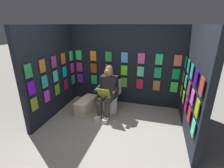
{
  "coord_description": "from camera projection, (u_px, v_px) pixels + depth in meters",
  "views": [
    {
      "loc": [
        -0.82,
        2.16,
        2.1
      ],
      "look_at": [
        0.09,
        -1.07,
        0.85
      ],
      "focal_mm": 26.09,
      "sensor_mm": 36.0,
      "label": 1
    }
  ],
  "objects": [
    {
      "name": "ground_plane",
      "position": [
        101.0,
        149.0,
        2.89
      ],
      "size": [
        30.0,
        30.0,
        0.0
      ],
      "primitive_type": "plane",
      "color": "gray"
    },
    {
      "name": "display_wall_back",
      "position": [
        125.0,
        66.0,
        4.32
      ],
      "size": [
        3.05,
        0.14,
        2.09
      ],
      "color": "black",
      "rests_on": "ground"
    },
    {
      "name": "display_wall_left",
      "position": [
        194.0,
        84.0,
        3.02
      ],
      "size": [
        0.14,
        1.94,
        2.09
      ],
      "color": "black",
      "rests_on": "ground"
    },
    {
      "name": "display_wall_right",
      "position": [
        52.0,
        72.0,
        3.79
      ],
      "size": [
        0.14,
        1.94,
        2.09
      ],
      "color": "black",
      "rests_on": "ground"
    },
    {
      "name": "toilet",
      "position": [
        111.0,
        98.0,
        4.13
      ],
      "size": [
        0.43,
        0.57,
        0.77
      ],
      "rotation": [
        0.0,
        0.0,
        -0.09
      ],
      "color": "white",
      "rests_on": "ground"
    },
    {
      "name": "person_reading",
      "position": [
        107.0,
        91.0,
        3.84
      ],
      "size": [
        0.55,
        0.71,
        1.19
      ],
      "rotation": [
        0.0,
        0.0,
        -0.09
      ],
      "color": "black",
      "rests_on": "ground"
    },
    {
      "name": "comic_longbox_near",
      "position": [
        86.0,
        105.0,
        4.09
      ],
      "size": [
        0.38,
        0.71,
        0.34
      ],
      "rotation": [
        0.0,
        0.0,
        -0.11
      ],
      "color": "beige",
      "rests_on": "ground"
    }
  ]
}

